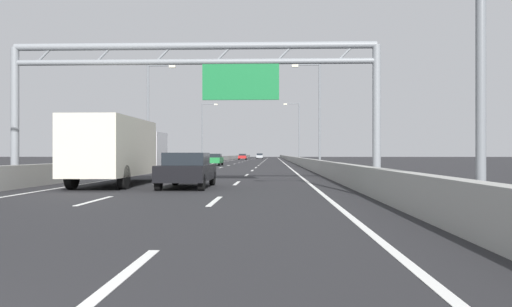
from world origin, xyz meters
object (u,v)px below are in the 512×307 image
at_px(sign_gantry, 200,76).
at_px(silver_car, 260,156).
at_px(streetlamp_right_far, 298,129).
at_px(green_car, 214,159).
at_px(streetlamp_left_mid, 151,110).
at_px(streetlamp_right_mid, 317,109).
at_px(streetlamp_left_far, 204,129).
at_px(box_truck, 120,149).
at_px(black_car, 187,170).
at_px(red_car, 243,157).

height_order(sign_gantry, silver_car, sign_gantry).
xyz_separation_m(streetlamp_right_far, green_car, (-11.01, -18.89, -4.66)).
height_order(streetlamp_left_mid, streetlamp_right_mid, same).
xyz_separation_m(sign_gantry, silver_car, (-0.42, 117.55, -4.08)).
height_order(streetlamp_left_far, box_truck, streetlamp_left_far).
distance_m(streetlamp_left_far, streetlamp_right_far, 14.93).
distance_m(black_car, red_car, 97.87).
relative_size(sign_gantry, green_car, 3.62).
bearing_deg(streetlamp_left_mid, box_truck, -79.56).
height_order(streetlamp_left_far, black_car, streetlamp_left_far).
bearing_deg(streetlamp_right_far, black_car, -97.37).
distance_m(sign_gantry, red_car, 96.48).
xyz_separation_m(green_car, box_truck, (0.12, -37.10, 0.89)).
bearing_deg(black_car, red_car, 92.16).
distance_m(green_car, box_truck, 37.12).
bearing_deg(streetlamp_left_mid, red_car, 87.09).
distance_m(streetlamp_right_mid, black_car, 25.36).
relative_size(black_car, red_car, 1.06).
distance_m(streetlamp_left_mid, red_car, 74.26).
height_order(silver_car, black_car, silver_car).
bearing_deg(red_car, sign_gantry, -87.64).
distance_m(streetlamp_left_far, black_car, 58.54).
height_order(streetlamp_left_mid, streetlamp_right_far, same).
bearing_deg(red_car, silver_car, 80.51).
bearing_deg(sign_gantry, red_car, 92.36).
bearing_deg(black_car, sign_gantry, 78.87).
xyz_separation_m(streetlamp_left_mid, streetlamp_right_mid, (14.93, 0.00, 0.00)).
height_order(sign_gantry, streetlamp_right_far, streetlamp_right_far).
relative_size(streetlamp_right_far, silver_car, 2.28).
xyz_separation_m(sign_gantry, streetlamp_left_far, (-7.74, 56.39, 0.55)).
bearing_deg(green_car, red_car, 90.15).
bearing_deg(sign_gantry, streetlamp_left_far, 97.81).
distance_m(silver_car, black_car, 119.04).
height_order(sign_gantry, streetlamp_left_mid, streetlamp_left_mid).
height_order(streetlamp_left_far, red_car, streetlamp_left_far).
height_order(streetlamp_left_mid, black_car, streetlamp_left_mid).
xyz_separation_m(streetlamp_left_mid, silver_car, (7.32, 95.26, -4.62)).
distance_m(sign_gantry, streetlamp_left_far, 56.92).
distance_m(red_car, box_truck, 95.92).
xyz_separation_m(sign_gantry, streetlamp_left_mid, (-7.74, 22.30, 0.55)).
bearing_deg(red_car, green_car, -89.85).
bearing_deg(box_truck, green_car, 90.18).
distance_m(streetlamp_right_mid, red_car, 75.00).
height_order(silver_car, red_car, silver_car).
relative_size(sign_gantry, box_truck, 1.85).
bearing_deg(black_car, streetlamp_left_mid, 107.38).
bearing_deg(streetlamp_right_far, streetlamp_right_mid, -90.00).
bearing_deg(silver_car, streetlamp_right_mid, -85.43).
height_order(silver_car, green_car, silver_car).
distance_m(sign_gantry, green_car, 37.92).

